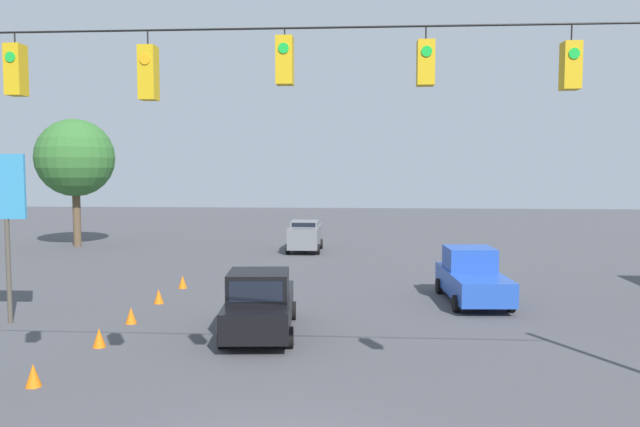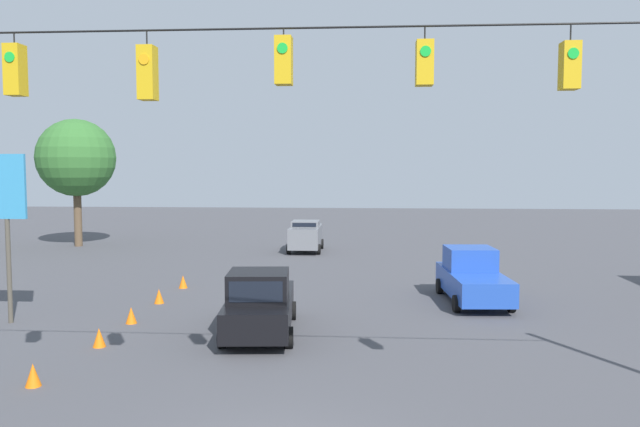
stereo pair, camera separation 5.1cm
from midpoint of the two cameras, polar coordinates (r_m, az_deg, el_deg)
name	(u,v)px [view 1 (the left image)]	position (r m, az deg, el deg)	size (l,w,h in m)	color
overhead_signal_span	(280,149)	(12.12, -3.84, 5.93)	(22.65, 0.38, 8.86)	#939399
sedan_grey_withflow_deep	(305,235)	(39.56, -1.42, -2.02)	(2.07, 4.14, 1.96)	slate
pickup_truck_black_withflow_mid	(260,304)	(20.34, -5.59, -8.24)	(2.57, 5.49, 2.12)	black
pickup_truck_blue_oncoming_far	(472,277)	(25.74, 13.67, -5.68)	(2.50, 5.37, 2.12)	#234CB2
traffic_cone_nearest	(33,375)	(17.30, -24.82, -13.27)	(0.38, 0.38, 0.57)	orange
traffic_cone_second	(99,338)	(20.12, -19.62, -10.64)	(0.38, 0.38, 0.57)	orange
traffic_cone_third	(131,315)	(22.67, -16.96, -8.89)	(0.38, 0.38, 0.57)	orange
traffic_cone_fourth	(159,296)	(25.59, -14.59, -7.33)	(0.38, 0.38, 0.57)	orange
traffic_cone_fifth	(183,282)	(28.48, -12.51, -6.11)	(0.38, 0.38, 0.57)	orange
tree_horizon_left	(75,158)	(44.97, -21.51, 4.73)	(5.18, 5.18, 8.56)	brown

